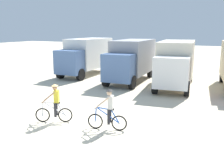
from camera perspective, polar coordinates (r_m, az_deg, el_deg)
The scene contains 6 objects.
ground_plane at distance 12.35m, azimuth -9.24°, elevation -8.27°, with size 120.00×120.00×0.00m, color beige.
box_truck_white_box at distance 24.44m, azimuth -5.65°, elevation 6.42°, with size 2.61×6.83×3.35m.
box_truck_grey_hauler at distance 21.26m, azimuth 4.27°, elevation 5.60°, with size 2.85×6.90×3.35m.
box_truck_cream_rv at distance 19.78m, azimuth 13.85°, elevation 4.80°, with size 3.27×7.01×3.35m.
cyclist_orange_shirt at distance 12.22m, azimuth -12.48°, elevation -4.44°, with size 1.57×0.87×1.82m.
cyclist_cowboy_hat at distance 11.04m, azimuth -0.79°, elevation -5.95°, with size 1.69×0.62×1.82m.
Camera 1 is at (6.96, -9.27, 4.26)m, focal length 41.60 mm.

